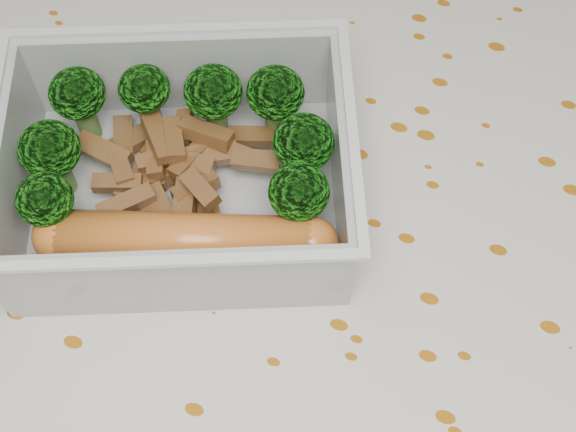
% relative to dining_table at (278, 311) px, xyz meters
% --- Properties ---
extents(dining_table, '(1.40, 0.90, 0.75)m').
position_rel_dining_table_xyz_m(dining_table, '(0.00, 0.00, 0.00)').
color(dining_table, brown).
rests_on(dining_table, ground).
extents(tablecloth, '(1.46, 0.96, 0.19)m').
position_rel_dining_table_xyz_m(tablecloth, '(0.00, 0.00, 0.05)').
color(tablecloth, beige).
rests_on(tablecloth, dining_table).
extents(lunch_container, '(0.21, 0.18, 0.06)m').
position_rel_dining_table_xyz_m(lunch_container, '(-0.05, 0.01, 0.11)').
color(lunch_container, silver).
rests_on(lunch_container, tablecloth).
extents(broccoli_florets, '(0.15, 0.12, 0.05)m').
position_rel_dining_table_xyz_m(broccoli_florets, '(-0.06, 0.03, 0.12)').
color(broccoli_florets, '#608C3F').
rests_on(broccoli_florets, lunch_container).
extents(meat_pile, '(0.10, 0.08, 0.03)m').
position_rel_dining_table_xyz_m(meat_pile, '(-0.06, 0.02, 0.11)').
color(meat_pile, brown).
rests_on(meat_pile, lunch_container).
extents(sausage, '(0.14, 0.06, 0.03)m').
position_rel_dining_table_xyz_m(sausage, '(-0.04, -0.02, 0.11)').
color(sausage, '#CB6B26').
rests_on(sausage, lunch_container).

